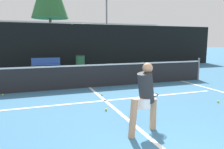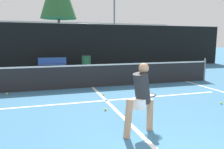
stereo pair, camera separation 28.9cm
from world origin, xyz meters
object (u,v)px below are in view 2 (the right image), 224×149
object	(u,v)px
player_practicing	(141,96)
courtside_bench	(52,64)
parked_car	(21,59)
trash_bin	(86,62)

from	to	relation	value
player_practicing	courtside_bench	size ratio (longest dim) A/B	0.85
courtside_bench	parked_car	size ratio (longest dim) A/B	0.42
trash_bin	courtside_bench	bearing A→B (deg)	-178.44
parked_car	trash_bin	bearing A→B (deg)	-36.34
player_practicing	parked_car	size ratio (longest dim) A/B	0.36
player_practicing	trash_bin	world-z (taller)	player_practicing
player_practicing	courtside_bench	bearing A→B (deg)	77.37
courtside_bench	trash_bin	bearing A→B (deg)	4.82
parked_car	player_practicing	bearing A→B (deg)	-75.05
trash_bin	parked_car	distance (m)	5.29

